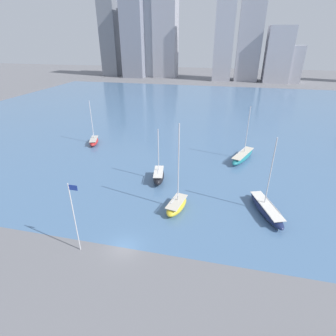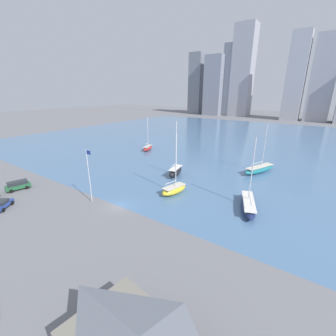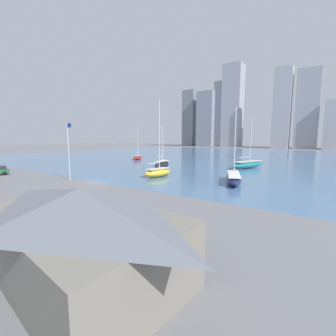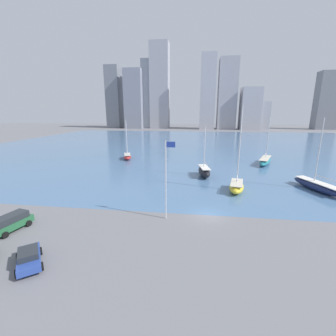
# 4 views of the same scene
# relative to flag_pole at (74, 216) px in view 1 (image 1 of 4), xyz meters

# --- Properties ---
(ground_plane) EXTENTS (500.00, 500.00, 0.00)m
(ground_plane) POSITION_rel_flag_pole_xyz_m (5.54, 1.61, -5.62)
(ground_plane) COLOR slate
(harbor_water) EXTENTS (180.00, 140.00, 0.00)m
(harbor_water) POSITION_rel_flag_pole_xyz_m (5.54, 71.61, -5.61)
(harbor_water) COLOR #4C7099
(harbor_water) RESTS_ON ground_plane
(flag_pole) EXTENTS (1.24, 0.14, 10.28)m
(flag_pole) POSITION_rel_flag_pole_xyz_m (0.00, 0.00, 0.00)
(flag_pole) COLOR silver
(flag_pole) RESTS_ON ground_plane
(distant_city_skyline) EXTENTS (191.80, 25.76, 70.71)m
(distant_city_skyline) POSITION_rel_flag_pole_xyz_m (-6.41, 173.11, 20.26)
(distant_city_skyline) COLOR slate
(distant_city_skyline) RESTS_ON ground_plane
(sailboat_red) EXTENTS (4.08, 6.79, 11.53)m
(sailboat_red) POSITION_rel_flag_pole_xyz_m (-16.75, 36.79, -4.74)
(sailboat_red) COLOR #B72828
(sailboat_red) RESTS_ON harbor_water
(sailboat_black) EXTENTS (3.34, 6.74, 10.64)m
(sailboat_black) POSITION_rel_flag_pole_xyz_m (5.45, 20.77, -4.46)
(sailboat_black) COLOR black
(sailboat_black) RESTS_ON harbor_water
(sailboat_yellow) EXTENTS (3.63, 6.65, 14.69)m
(sailboat_yellow) POSITION_rel_flag_pole_xyz_m (10.84, 11.88, -4.63)
(sailboat_yellow) COLOR yellow
(sailboat_yellow) RESTS_ON harbor_water
(sailboat_teal) EXTENTS (6.52, 11.10, 12.50)m
(sailboat_teal) POSITION_rel_flag_pole_xyz_m (22.03, 34.97, -4.65)
(sailboat_teal) COLOR #1E757F
(sailboat_teal) RESTS_ON harbor_water
(sailboat_navy) EXTENTS (5.82, 10.64, 12.76)m
(sailboat_navy) POSITION_rel_flag_pole_xyz_m (25.19, 14.20, -4.74)
(sailboat_navy) COLOR #19234C
(sailboat_navy) RESTS_ON harbor_water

